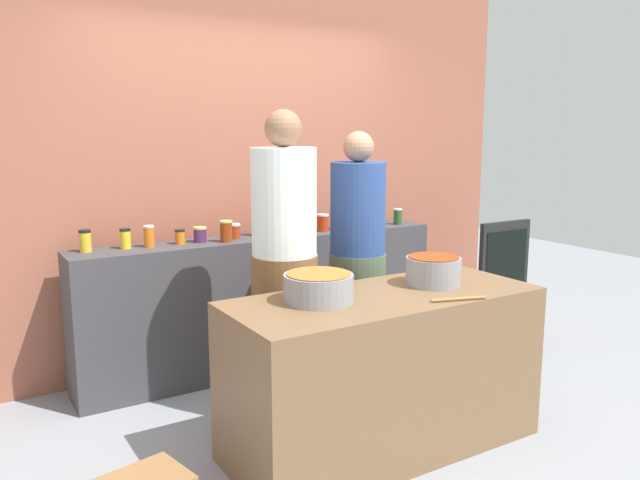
{
  "coord_description": "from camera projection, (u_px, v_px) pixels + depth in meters",
  "views": [
    {
      "loc": [
        -1.98,
        -2.89,
        1.73
      ],
      "look_at": [
        0.0,
        0.35,
        1.05
      ],
      "focal_mm": 35.69,
      "sensor_mm": 36.0,
      "label": 1
    }
  ],
  "objects": [
    {
      "name": "cook_in_cap",
      "position": [
        357.0,
        279.0,
        4.06
      ],
      "size": [
        0.36,
        0.36,
        1.7
      ],
      "color": "#51634A",
      "rests_on": "ground"
    },
    {
      "name": "display_shelf",
      "position": [
        266.0,
        302.0,
        4.59
      ],
      "size": [
        2.7,
        0.36,
        0.96
      ],
      "primitive_type": "cube",
      "color": "#3F3D41",
      "rests_on": "ground"
    },
    {
      "name": "preserve_jar_1",
      "position": [
        125.0,
        239.0,
        4.03
      ],
      "size": [
        0.07,
        0.07,
        0.13
      ],
      "color": "yellow",
      "rests_on": "display_shelf"
    },
    {
      "name": "preserve_jar_12",
      "position": [
        337.0,
        222.0,
        4.79
      ],
      "size": [
        0.09,
        0.09,
        0.11
      ],
      "color": "orange",
      "rests_on": "display_shelf"
    },
    {
      "name": "preserve_jar_3",
      "position": [
        180.0,
        237.0,
        4.19
      ],
      "size": [
        0.07,
        0.07,
        0.1
      ],
      "color": "orange",
      "rests_on": "display_shelf"
    },
    {
      "name": "preserve_jar_4",
      "position": [
        200.0,
        234.0,
        4.26
      ],
      "size": [
        0.09,
        0.09,
        0.1
      ],
      "color": "#4C2652",
      "rests_on": "display_shelf"
    },
    {
      "name": "preserve_jar_9",
      "position": [
        290.0,
        224.0,
        4.59
      ],
      "size": [
        0.08,
        0.08,
        0.15
      ],
      "color": "gold",
      "rests_on": "display_shelf"
    },
    {
      "name": "preserve_jar_2",
      "position": [
        149.0,
        236.0,
        4.08
      ],
      "size": [
        0.07,
        0.07,
        0.14
      ],
      "color": "orange",
      "rests_on": "display_shelf"
    },
    {
      "name": "preserve_jar_11",
      "position": [
        323.0,
        223.0,
        4.7
      ],
      "size": [
        0.09,
        0.09,
        0.13
      ],
      "color": "#B22F12",
      "rests_on": "display_shelf"
    },
    {
      "name": "preserve_jar_13",
      "position": [
        353.0,
        220.0,
        4.92
      ],
      "size": [
        0.07,
        0.07,
        0.1
      ],
      "color": "#3C581F",
      "rests_on": "display_shelf"
    },
    {
      "name": "cook_with_tongs",
      "position": [
        285.0,
        284.0,
        3.69
      ],
      "size": [
        0.39,
        0.39,
        1.82
      ],
      "color": "brown",
      "rests_on": "ground"
    },
    {
      "name": "chalkboard_sign",
      "position": [
        503.0,
        284.0,
        5.01
      ],
      "size": [
        0.51,
        0.05,
        1.0
      ],
      "color": "black",
      "rests_on": "ground"
    },
    {
      "name": "preserve_jar_7",
      "position": [
        258.0,
        226.0,
        4.51
      ],
      "size": [
        0.09,
        0.09,
        0.14
      ],
      "color": "orange",
      "rests_on": "display_shelf"
    },
    {
      "name": "wooden_spoon",
      "position": [
        458.0,
        299.0,
        3.23
      ],
      "size": [
        0.29,
        0.11,
        0.02
      ],
      "primitive_type": "cylinder",
      "rotation": [
        1.57,
        0.0,
        1.26
      ],
      "color": "#9E703D",
      "rests_on": "prep_table"
    },
    {
      "name": "preserve_jar_0",
      "position": [
        85.0,
        241.0,
        3.92
      ],
      "size": [
        0.07,
        0.07,
        0.14
      ],
      "color": "gold",
      "rests_on": "display_shelf"
    },
    {
      "name": "preserve_jar_10",
      "position": [
        305.0,
        223.0,
        4.69
      ],
      "size": [
        0.09,
        0.09,
        0.12
      ],
      "color": "orange",
      "rests_on": "display_shelf"
    },
    {
      "name": "prep_table",
      "position": [
        383.0,
        372.0,
        3.42
      ],
      "size": [
        1.7,
        0.7,
        0.86
      ],
      "primitive_type": "cube",
      "color": "brown",
      "rests_on": "ground"
    },
    {
      "name": "ground",
      "position": [
        351.0,
        424.0,
        3.75
      ],
      "size": [
        12.0,
        12.0,
        0.0
      ],
      "primitive_type": "plane",
      "color": "gray"
    },
    {
      "name": "preserve_jar_8",
      "position": [
        277.0,
        227.0,
        4.54
      ],
      "size": [
        0.09,
        0.09,
        0.12
      ],
      "color": "#32582B",
      "rests_on": "display_shelf"
    },
    {
      "name": "preserve_jar_15",
      "position": [
        398.0,
        216.0,
        5.03
      ],
      "size": [
        0.07,
        0.07,
        0.13
      ],
      "color": "#285227",
      "rests_on": "display_shelf"
    },
    {
      "name": "preserve_jar_6",
      "position": [
        234.0,
        231.0,
        4.4
      ],
      "size": [
        0.09,
        0.09,
        0.1
      ],
      "color": "#9A3419",
      "rests_on": "display_shelf"
    },
    {
      "name": "preserve_jar_14",
      "position": [
        375.0,
        217.0,
        4.93
      ],
      "size": [
        0.07,
        0.07,
        0.14
      ],
      "color": "#4B2D4C",
      "rests_on": "display_shelf"
    },
    {
      "name": "preserve_jar_5",
      "position": [
        226.0,
        231.0,
        4.26
      ],
      "size": [
        0.09,
        0.09,
        0.15
      ],
      "color": "#943510",
      "rests_on": "display_shelf"
    },
    {
      "name": "storefront_wall",
      "position": [
        242.0,
        158.0,
        4.7
      ],
      "size": [
        4.8,
        0.12,
        3.0
      ],
      "primitive_type": "cube",
      "color": "#9F5943",
      "rests_on": "ground"
    },
    {
      "name": "cooking_pot_left",
      "position": [
        318.0,
        288.0,
        3.2
      ],
      "size": [
        0.35,
        0.35,
        0.15
      ],
      "color": "gray",
      "rests_on": "prep_table"
    },
    {
      "name": "cooking_pot_center",
      "position": [
        433.0,
        271.0,
        3.54
      ],
      "size": [
        0.31,
        0.31,
        0.16
      ],
      "color": "gray",
      "rests_on": "prep_table"
    }
  ]
}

